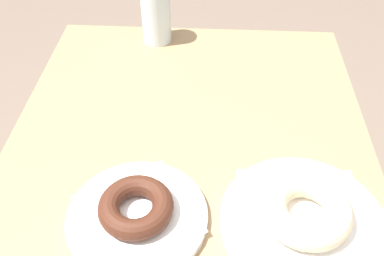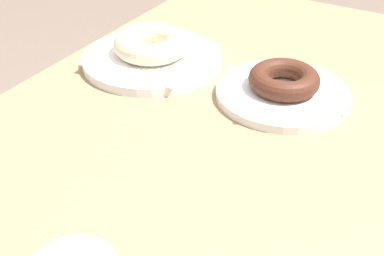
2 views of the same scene
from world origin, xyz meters
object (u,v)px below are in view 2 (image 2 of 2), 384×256
plate_chocolate_ring (282,94)px  donut_chocolate_ring (284,79)px  donut_sugar_ring (151,43)px  plate_sugar_ring (152,59)px

plate_chocolate_ring → donut_chocolate_ring: (0.00, 0.00, 0.02)m
donut_chocolate_ring → plate_chocolate_ring: bearing=180.0°
donut_sugar_ring → plate_chocolate_ring: 0.24m
donut_sugar_ring → plate_chocolate_ring: bearing=90.9°
plate_sugar_ring → plate_chocolate_ring: bearing=90.9°
plate_chocolate_ring → plate_sugar_ring: bearing=-89.1°
donut_sugar_ring → donut_chocolate_ring: bearing=90.9°
plate_chocolate_ring → donut_sugar_ring: bearing=-89.1°
donut_sugar_ring → donut_chocolate_ring: 0.24m
plate_sugar_ring → donut_sugar_ring: donut_sugar_ring is taller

